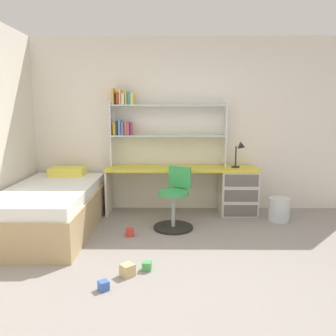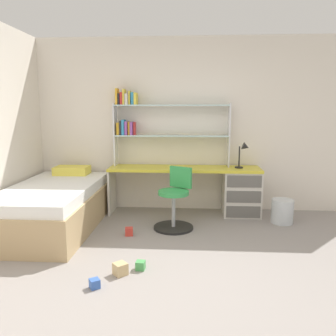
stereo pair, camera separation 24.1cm
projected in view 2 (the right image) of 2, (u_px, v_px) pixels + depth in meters
name	position (u px, v px, depth m)	size (l,w,h in m)	color
ground_plane	(188.00, 289.00, 3.02)	(5.66, 5.96, 0.02)	gray
room_shell	(87.00, 130.00, 4.07)	(5.66, 5.96, 2.61)	silver
desk	(225.00, 188.00, 5.08)	(2.22, 0.50, 0.70)	gold
bookshelf_hutch	(154.00, 121.00, 5.12)	(1.72, 0.22, 1.15)	silver
desk_lamp	(244.00, 151.00, 4.94)	(0.20, 0.17, 0.38)	black
swivel_chair	(175.00, 205.00, 4.50)	(0.52, 0.52, 0.80)	black
bed_platform	(54.00, 206.00, 4.51)	(1.08, 2.03, 0.70)	tan
waste_bin	(282.00, 211.00, 4.73)	(0.30, 0.30, 0.33)	silver
toy_block_natural_0	(120.00, 269.00, 3.26)	(0.11, 0.11, 0.11)	tan
toy_block_blue_1	(95.00, 284.00, 3.02)	(0.08, 0.08, 0.08)	#3860B7
toy_block_green_2	(141.00, 265.00, 3.36)	(0.09, 0.09, 0.09)	#479E51
toy_block_red_3	(129.00, 231.00, 4.28)	(0.10, 0.10, 0.10)	red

